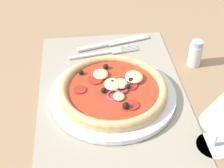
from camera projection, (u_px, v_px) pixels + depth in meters
The scene contains 7 objects.
ground_plane at pixel (112, 95), 74.51cm from camera, with size 190.00×140.00×2.40cm, color #9E7A56.
placemat at pixel (112, 90), 73.61cm from camera, with size 46.47×32.26×0.40cm, color #A39984.
plate at pixel (113, 95), 71.19cm from camera, with size 27.22×27.22×1.18cm, color white.
pizza at pixel (113, 89), 70.16cm from camera, with size 23.36×23.36×2.69cm.
fork at pixel (107, 52), 84.37cm from camera, with size 4.50×18.00×0.44cm.
knife at pixel (114, 43), 87.69cm from camera, with size 6.56×19.78×0.62cm.
pepper_shaker at pixel (195, 53), 79.26cm from camera, with size 3.20×3.20×6.70cm.
Camera 1 is at (55.26, -5.99, 48.47)cm, focal length 52.80 mm.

